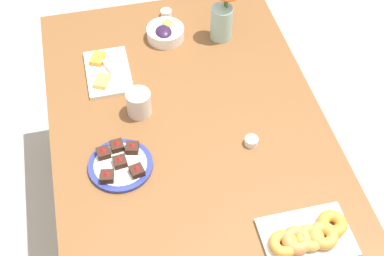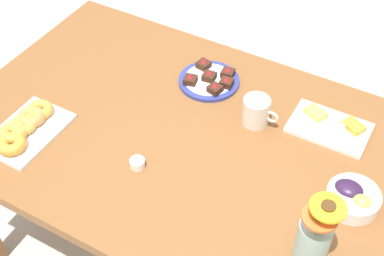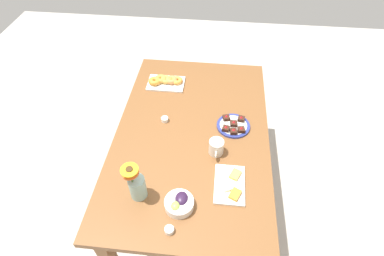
% 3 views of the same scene
% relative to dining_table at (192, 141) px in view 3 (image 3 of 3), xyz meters
% --- Properties ---
extents(ground_plane, '(6.00, 6.00, 0.00)m').
position_rel_dining_table_xyz_m(ground_plane, '(0.00, 0.00, -0.65)').
color(ground_plane, '#B7B2A8').
extents(dining_table, '(1.60, 1.00, 0.74)m').
position_rel_dining_table_xyz_m(dining_table, '(0.00, 0.00, 0.00)').
color(dining_table, brown).
rests_on(dining_table, ground_plane).
extents(coffee_mug, '(0.13, 0.09, 0.10)m').
position_rel_dining_table_xyz_m(coffee_mug, '(0.15, 0.16, 0.14)').
color(coffee_mug, beige).
rests_on(coffee_mug, dining_table).
extents(grape_bowl, '(0.16, 0.16, 0.07)m').
position_rel_dining_table_xyz_m(grape_bowl, '(0.54, -0.01, 0.12)').
color(grape_bowl, white).
rests_on(grape_bowl, dining_table).
extents(cheese_platter, '(0.26, 0.17, 0.03)m').
position_rel_dining_table_xyz_m(cheese_platter, '(0.38, 0.26, 0.10)').
color(cheese_platter, white).
rests_on(cheese_platter, dining_table).
extents(croissant_platter, '(0.19, 0.29, 0.05)m').
position_rel_dining_table_xyz_m(croissant_platter, '(-0.49, -0.26, 0.11)').
color(croissant_platter, white).
rests_on(croissant_platter, dining_table).
extents(jam_cup_honey, '(0.05, 0.05, 0.03)m').
position_rel_dining_table_xyz_m(jam_cup_honey, '(-0.09, -0.20, 0.10)').
color(jam_cup_honey, white).
rests_on(jam_cup_honey, dining_table).
extents(jam_cup_berry, '(0.05, 0.05, 0.03)m').
position_rel_dining_table_xyz_m(jam_cup_berry, '(0.68, -0.04, 0.10)').
color(jam_cup_berry, white).
rests_on(jam_cup_berry, dining_table).
extents(dessert_plate, '(0.22, 0.22, 0.05)m').
position_rel_dining_table_xyz_m(dessert_plate, '(-0.08, 0.27, 0.10)').
color(dessert_plate, navy).
rests_on(dessert_plate, dining_table).
extents(flower_vase, '(0.10, 0.11, 0.26)m').
position_rel_dining_table_xyz_m(flower_vase, '(0.50, -0.24, 0.18)').
color(flower_vase, '#99C1B7').
rests_on(flower_vase, dining_table).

